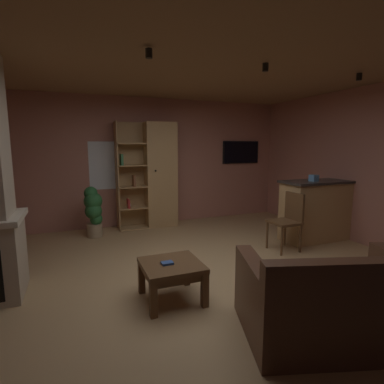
{
  "coord_description": "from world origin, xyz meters",
  "views": [
    {
      "loc": [
        -1.45,
        -3.28,
        1.67
      ],
      "look_at": [
        0.0,
        0.4,
        1.05
      ],
      "focal_mm": 28.25,
      "sensor_mm": 36.0,
      "label": 1
    }
  ],
  "objects_px": {
    "dining_chair": "(288,217)",
    "wall_mounted_tv": "(241,152)",
    "table_book_0": "(167,263)",
    "coffee_table": "(172,270)",
    "bookshelf_cabinet": "(157,175)",
    "kitchen_bar_counter": "(320,210)",
    "tissue_box": "(314,178)",
    "potted_floor_plant": "(93,210)",
    "leather_couch": "(336,304)"
  },
  "relations": [
    {
      "from": "kitchen_bar_counter",
      "to": "wall_mounted_tv",
      "type": "bearing_deg",
      "value": 99.82
    },
    {
      "from": "kitchen_bar_counter",
      "to": "leather_couch",
      "type": "relative_size",
      "value": 0.83
    },
    {
      "from": "tissue_box",
      "to": "potted_floor_plant",
      "type": "distance_m",
      "value": 3.92
    },
    {
      "from": "table_book_0",
      "to": "dining_chair",
      "type": "relative_size",
      "value": 0.13
    },
    {
      "from": "table_book_0",
      "to": "dining_chair",
      "type": "height_order",
      "value": "dining_chair"
    },
    {
      "from": "table_book_0",
      "to": "dining_chair",
      "type": "distance_m",
      "value": 2.42
    },
    {
      "from": "leather_couch",
      "to": "dining_chair",
      "type": "height_order",
      "value": "dining_chair"
    },
    {
      "from": "tissue_box",
      "to": "kitchen_bar_counter",
      "type": "bearing_deg",
      "value": 11.66
    },
    {
      "from": "dining_chair",
      "to": "wall_mounted_tv",
      "type": "bearing_deg",
      "value": 77.57
    },
    {
      "from": "tissue_box",
      "to": "wall_mounted_tv",
      "type": "bearing_deg",
      "value": 93.37
    },
    {
      "from": "coffee_table",
      "to": "leather_couch",
      "type": "bearing_deg",
      "value": -45.37
    },
    {
      "from": "tissue_box",
      "to": "coffee_table",
      "type": "distance_m",
      "value": 3.16
    },
    {
      "from": "table_book_0",
      "to": "wall_mounted_tv",
      "type": "relative_size",
      "value": 0.13
    },
    {
      "from": "table_book_0",
      "to": "potted_floor_plant",
      "type": "bearing_deg",
      "value": 101.92
    },
    {
      "from": "coffee_table",
      "to": "wall_mounted_tv",
      "type": "height_order",
      "value": "wall_mounted_tv"
    },
    {
      "from": "bookshelf_cabinet",
      "to": "coffee_table",
      "type": "xyz_separation_m",
      "value": [
        -0.66,
        -3.04,
        -0.72
      ]
    },
    {
      "from": "tissue_box",
      "to": "wall_mounted_tv",
      "type": "distance_m",
      "value": 2.25
    },
    {
      "from": "tissue_box",
      "to": "table_book_0",
      "type": "relative_size",
      "value": 0.98
    },
    {
      "from": "bookshelf_cabinet",
      "to": "leather_couch",
      "type": "height_order",
      "value": "bookshelf_cabinet"
    },
    {
      "from": "bookshelf_cabinet",
      "to": "dining_chair",
      "type": "xyz_separation_m",
      "value": [
        1.55,
        -2.21,
        -0.52
      ]
    },
    {
      "from": "coffee_table",
      "to": "wall_mounted_tv",
      "type": "bearing_deg",
      "value": 49.83
    },
    {
      "from": "kitchen_bar_counter",
      "to": "potted_floor_plant",
      "type": "distance_m",
      "value": 4.07
    },
    {
      "from": "kitchen_bar_counter",
      "to": "coffee_table",
      "type": "distance_m",
      "value": 3.31
    },
    {
      "from": "bookshelf_cabinet",
      "to": "leather_couch",
      "type": "distance_m",
      "value": 4.28
    },
    {
      "from": "kitchen_bar_counter",
      "to": "coffee_table",
      "type": "relative_size",
      "value": 2.34
    },
    {
      "from": "dining_chair",
      "to": "potted_floor_plant",
      "type": "xyz_separation_m",
      "value": [
        -2.84,
        1.86,
        -0.02
      ]
    },
    {
      "from": "bookshelf_cabinet",
      "to": "coffee_table",
      "type": "relative_size",
      "value": 3.38
    },
    {
      "from": "leather_couch",
      "to": "wall_mounted_tv",
      "type": "relative_size",
      "value": 1.92
    },
    {
      "from": "bookshelf_cabinet",
      "to": "dining_chair",
      "type": "distance_m",
      "value": 2.75
    },
    {
      "from": "coffee_table",
      "to": "dining_chair",
      "type": "xyz_separation_m",
      "value": [
        2.21,
        0.83,
        0.2
      ]
    },
    {
      "from": "leather_couch",
      "to": "coffee_table",
      "type": "distance_m",
      "value": 1.6
    },
    {
      "from": "kitchen_bar_counter",
      "to": "tissue_box",
      "type": "bearing_deg",
      "value": -168.34
    },
    {
      "from": "kitchen_bar_counter",
      "to": "wall_mounted_tv",
      "type": "height_order",
      "value": "wall_mounted_tv"
    },
    {
      "from": "dining_chair",
      "to": "potted_floor_plant",
      "type": "bearing_deg",
      "value": 146.72
    },
    {
      "from": "tissue_box",
      "to": "dining_chair",
      "type": "relative_size",
      "value": 0.13
    },
    {
      "from": "kitchen_bar_counter",
      "to": "coffee_table",
      "type": "xyz_separation_m",
      "value": [
        -3.12,
        -1.09,
        -0.2
      ]
    },
    {
      "from": "coffee_table",
      "to": "table_book_0",
      "type": "relative_size",
      "value": 5.09
    },
    {
      "from": "bookshelf_cabinet",
      "to": "leather_couch",
      "type": "bearing_deg",
      "value": -83.63
    },
    {
      "from": "coffee_table",
      "to": "wall_mounted_tv",
      "type": "relative_size",
      "value": 0.68
    },
    {
      "from": "coffee_table",
      "to": "potted_floor_plant",
      "type": "height_order",
      "value": "potted_floor_plant"
    },
    {
      "from": "coffee_table",
      "to": "table_book_0",
      "type": "bearing_deg",
      "value": -166.24
    },
    {
      "from": "tissue_box",
      "to": "coffee_table",
      "type": "bearing_deg",
      "value": -160.07
    },
    {
      "from": "table_book_0",
      "to": "potted_floor_plant",
      "type": "relative_size",
      "value": 0.13
    },
    {
      "from": "wall_mounted_tv",
      "to": "bookshelf_cabinet",
      "type": "bearing_deg",
      "value": -174.25
    },
    {
      "from": "potted_floor_plant",
      "to": "wall_mounted_tv",
      "type": "xyz_separation_m",
      "value": [
        3.37,
        0.56,
        0.99
      ]
    },
    {
      "from": "leather_couch",
      "to": "wall_mounted_tv",
      "type": "height_order",
      "value": "wall_mounted_tv"
    },
    {
      "from": "tissue_box",
      "to": "potted_floor_plant",
      "type": "height_order",
      "value": "tissue_box"
    },
    {
      "from": "kitchen_bar_counter",
      "to": "potted_floor_plant",
      "type": "xyz_separation_m",
      "value": [
        -3.74,
        1.6,
        -0.02
      ]
    },
    {
      "from": "bookshelf_cabinet",
      "to": "kitchen_bar_counter",
      "type": "distance_m",
      "value": 3.18
    },
    {
      "from": "bookshelf_cabinet",
      "to": "coffee_table",
      "type": "distance_m",
      "value": 3.2
    }
  ]
}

